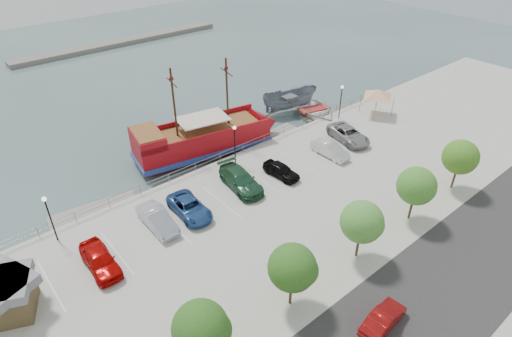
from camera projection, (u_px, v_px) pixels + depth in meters
ground at (278, 200)px, 40.34m from camera, size 160.00×160.00×0.00m
street at (434, 297)px, 29.50m from camera, size 100.00×8.00×0.04m
sidewalk at (364, 250)px, 33.36m from camera, size 100.00×4.00×0.05m
seawall_railing at (228, 154)px, 44.52m from camera, size 50.00×0.06×1.00m
far_shore at (121, 42)px, 80.85m from camera, size 40.00×3.00×0.80m
pirate_ship at (213, 137)px, 47.00m from camera, size 17.38×7.57×10.80m
patrol_boat at (289, 102)px, 55.57m from camera, size 8.02×5.23×2.90m
speedboat at (314, 111)px, 54.79m from camera, size 7.02×8.59×1.56m
dock_west at (94, 211)px, 38.61m from camera, size 7.96×3.29×0.44m
dock_mid at (271, 138)px, 50.02m from camera, size 7.93×2.65×0.45m
dock_east at (329, 114)px, 55.48m from camera, size 7.94×3.81×0.44m
shed at (6, 296)px, 27.66m from camera, size 4.55×4.55×2.85m
canopy_tent at (379, 90)px, 51.85m from camera, size 5.34×5.34×3.74m
street_sedan at (383, 319)px, 27.23m from camera, size 3.99×1.74×1.28m
lamp_post_left at (48, 211)px, 32.72m from camera, size 0.36×0.36×4.28m
lamp_post_mid at (235, 138)px, 42.37m from camera, size 0.36×0.36×4.28m
lamp_post_right at (341, 96)px, 50.95m from camera, size 0.36×0.36×4.28m
tree_b at (203, 329)px, 23.55m from camera, size 3.30×3.20×5.00m
tree_c at (295, 268)px, 27.31m from camera, size 3.30×3.20×5.00m
tree_d at (364, 223)px, 31.06m from camera, size 3.30×3.20×5.00m
tree_e at (418, 187)px, 34.81m from camera, size 3.30×3.20×5.00m
tree_f at (462, 158)px, 38.56m from camera, size 3.30×3.20×5.00m
parked_car_a at (100, 260)px, 31.35m from camera, size 2.07×4.83×1.63m
parked_car_b at (157, 219)px, 35.27m from camera, size 1.70×4.81×1.58m
parked_car_c at (190, 207)px, 36.70m from camera, size 2.58×5.15×1.40m
parked_car_d at (241, 180)px, 39.94m from camera, size 3.05×5.96×1.66m
parked_car_e at (281, 170)px, 41.59m from camera, size 1.91×4.12×1.37m
parked_car_f at (330, 149)px, 44.84m from camera, size 1.55×4.42×1.46m
parked_car_g at (348, 134)px, 47.52m from camera, size 3.61×5.91×1.53m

